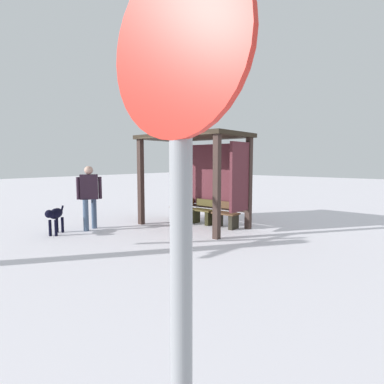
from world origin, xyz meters
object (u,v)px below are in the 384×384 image
(bench_center_inside, at_px, (203,214))
(bench_right_inside, at_px, (226,217))
(bench_left_inside, at_px, (182,211))
(dog, at_px, (55,215))
(street_sign, at_px, (180,308))
(bus_shelter, at_px, (202,159))
(person_walking, at_px, (89,192))

(bench_center_inside, bearing_deg, bench_right_inside, 0.10)
(bench_left_inside, relative_size, dog, 0.97)
(bench_right_inside, height_order, street_sign, street_sign)
(bench_center_inside, relative_size, street_sign, 0.31)
(bus_shelter, distance_m, person_walking, 3.19)
(street_sign, bearing_deg, bench_center_inside, 127.91)
(bench_right_inside, bearing_deg, bench_center_inside, -179.90)
(bus_shelter, bearing_deg, bench_right_inside, 17.15)
(bus_shelter, height_order, bench_right_inside, bus_shelter)
(bench_right_inside, relative_size, street_sign, 0.31)
(bench_center_inside, height_order, bench_right_inside, bench_center_inside)
(bench_center_inside, xyz_separation_m, person_walking, (-1.84, -2.57, 0.71))
(bus_shelter, height_order, street_sign, bus_shelter)
(bus_shelter, relative_size, street_sign, 1.29)
(bench_right_inside, bearing_deg, dog, -129.01)
(bench_right_inside, xyz_separation_m, person_walking, (-2.66, -2.57, 0.72))
(bench_left_inside, height_order, bench_center_inside, bench_center_inside)
(dog, relative_size, street_sign, 0.32)
(bench_left_inside, distance_m, person_walking, 2.86)
(bus_shelter, xyz_separation_m, bench_right_inside, (0.70, 0.22, -1.60))
(bus_shelter, distance_m, bench_left_inside, 1.87)
(bus_shelter, distance_m, bench_center_inside, 1.61)
(bus_shelter, xyz_separation_m, person_walking, (-1.96, -2.36, -0.88))
(street_sign, bearing_deg, bus_shelter, 128.17)
(bench_right_inside, bearing_deg, street_sign, -56.85)
(street_sign, bearing_deg, bench_left_inside, 132.12)
(dog, bearing_deg, bench_right_inside, 50.99)
(dog, bearing_deg, bench_left_inside, 71.48)
(bench_center_inside, relative_size, dog, 0.97)
(bench_left_inside, distance_m, street_sign, 8.91)
(bench_right_inside, relative_size, dog, 0.97)
(person_walking, height_order, street_sign, street_sign)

